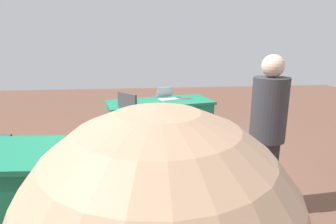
{
  "coord_description": "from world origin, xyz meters",
  "views": [
    {
      "loc": [
        0.35,
        3.32,
        1.74
      ],
      "look_at": [
        -0.01,
        0.02,
        0.9
      ],
      "focal_mm": 30.29,
      "sensor_mm": 36.0,
      "label": 1
    }
  ],
  "objects_px": {
    "chair_near_front": "(121,121)",
    "yarn_ball": "(133,101)",
    "person_presenter": "(267,129)",
    "laptop_silver": "(167,97)",
    "scissors_red": "(186,99)",
    "table_foreground": "(160,121)"
  },
  "relations": [
    {
      "from": "chair_near_front",
      "to": "laptop_silver",
      "type": "distance_m",
      "value": 1.14
    },
    {
      "from": "chair_near_front",
      "to": "yarn_ball",
      "type": "height_order",
      "value": "chair_near_front"
    },
    {
      "from": "person_presenter",
      "to": "yarn_ball",
      "type": "xyz_separation_m",
      "value": [
        1.33,
        -2.0,
        -0.12
      ]
    },
    {
      "from": "chair_near_front",
      "to": "yarn_ball",
      "type": "relative_size",
      "value": 8.37
    },
    {
      "from": "chair_near_front",
      "to": "yarn_ball",
      "type": "distance_m",
      "value": 0.5
    },
    {
      "from": "chair_near_front",
      "to": "scissors_red",
      "type": "height_order",
      "value": "chair_near_front"
    },
    {
      "from": "laptop_silver",
      "to": "scissors_red",
      "type": "xyz_separation_m",
      "value": [
        -0.33,
        0.01,
        -0.04
      ]
    },
    {
      "from": "table_foreground",
      "to": "person_presenter",
      "type": "xyz_separation_m",
      "value": [
        -0.88,
        2.23,
        0.53
      ]
    },
    {
      "from": "chair_near_front",
      "to": "laptop_silver",
      "type": "bearing_deg",
      "value": -83.53
    },
    {
      "from": "person_presenter",
      "to": "laptop_silver",
      "type": "distance_m",
      "value": 2.5
    },
    {
      "from": "laptop_silver",
      "to": "person_presenter",
      "type": "bearing_deg",
      "value": 85.17
    },
    {
      "from": "table_foreground",
      "to": "chair_near_front",
      "type": "xyz_separation_m",
      "value": [
        0.64,
        0.65,
        0.21
      ]
    },
    {
      "from": "yarn_ball",
      "to": "table_foreground",
      "type": "bearing_deg",
      "value": -152.11
    },
    {
      "from": "table_foreground",
      "to": "chair_near_front",
      "type": "height_order",
      "value": "chair_near_front"
    },
    {
      "from": "yarn_ball",
      "to": "scissors_red",
      "type": "relative_size",
      "value": 0.65
    },
    {
      "from": "table_foreground",
      "to": "scissors_red",
      "type": "xyz_separation_m",
      "value": [
        -0.48,
        -0.15,
        0.36
      ]
    },
    {
      "from": "yarn_ball",
      "to": "laptop_silver",
      "type": "bearing_deg",
      "value": -146.82
    },
    {
      "from": "yarn_ball",
      "to": "scissors_red",
      "type": "xyz_separation_m",
      "value": [
        -0.93,
        -0.39,
        -0.05
      ]
    },
    {
      "from": "laptop_silver",
      "to": "scissors_red",
      "type": "relative_size",
      "value": 2.24
    },
    {
      "from": "chair_near_front",
      "to": "laptop_silver",
      "type": "relative_size",
      "value": 2.43
    },
    {
      "from": "person_presenter",
      "to": "laptop_silver",
      "type": "height_order",
      "value": "person_presenter"
    },
    {
      "from": "person_presenter",
      "to": "scissors_red",
      "type": "xyz_separation_m",
      "value": [
        0.4,
        -2.38,
        -0.17
      ]
    }
  ]
}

